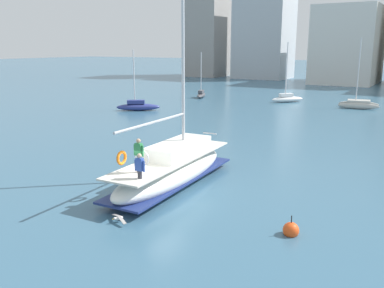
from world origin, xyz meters
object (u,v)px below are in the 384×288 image
object	(u,v)px
moored_catamaran	(359,103)
seagull	(119,218)
main_sailboat	(173,168)
moored_cutter_right	(138,106)
moored_sloop_near	(287,98)
moored_cutter_left	(201,94)
mooring_buoy	(291,230)

from	to	relation	value
moored_catamaran	seagull	bearing A→B (deg)	-93.85
main_sailboat	moored_cutter_right	bearing A→B (deg)	132.18
main_sailboat	moored_sloop_near	xyz separation A→B (m)	(-5.47, 34.95, -0.40)
moored_cutter_left	moored_cutter_right	xyz separation A→B (m)	(-0.13, -14.13, 0.06)
moored_catamaran	moored_cutter_right	distance (m)	25.58
moored_cutter_left	main_sailboat	bearing A→B (deg)	-62.54
moored_catamaran	moored_cutter_right	world-z (taller)	moored_catamaran
moored_cutter_right	main_sailboat	bearing A→B (deg)	-47.82
main_sailboat	moored_cutter_left	distance (m)	37.73
moored_cutter_right	seagull	xyz separation A→B (m)	(18.26, -24.51, -0.32)
moored_sloop_near	seagull	xyz separation A→B (m)	(6.20, -40.12, -0.32)
moored_cutter_right	seagull	distance (m)	30.57
seagull	mooring_buoy	distance (m)	6.92
moored_sloop_near	moored_cutter_left	xyz separation A→B (m)	(-11.93, -1.47, -0.06)
moored_catamaran	moored_sloop_near	bearing A→B (deg)	174.38
moored_sloop_near	moored_cutter_right	size ratio (longest dim) A/B	1.13
moored_cutter_right	moored_catamaran	bearing A→B (deg)	35.18
moored_cutter_right	seagull	size ratio (longest dim) A/B	5.91
seagull	moored_catamaran	bearing A→B (deg)	86.15
main_sailboat	seagull	world-z (taller)	main_sailboat
main_sailboat	moored_cutter_left	world-z (taller)	main_sailboat
seagull	mooring_buoy	size ratio (longest dim) A/B	1.24
moored_sloop_near	moored_cutter_right	world-z (taller)	moored_sloop_near
mooring_buoy	moored_catamaran	bearing A→B (deg)	95.90
main_sailboat	mooring_buoy	size ratio (longest dim) A/B	15.81
mooring_buoy	main_sailboat	bearing A→B (deg)	159.88
main_sailboat	moored_sloop_near	bearing A→B (deg)	98.89
moored_cutter_left	moored_catamaran	bearing A→B (deg)	1.67
moored_cutter_left	mooring_buoy	xyz separation A→B (m)	(24.57, -36.10, -0.28)
moored_sloop_near	moored_cutter_left	size ratio (longest dim) A/B	1.21
main_sailboat	moored_cutter_right	distance (m)	26.11
moored_sloop_near	seagull	distance (m)	40.59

